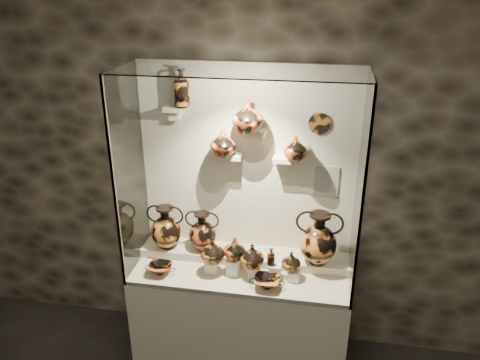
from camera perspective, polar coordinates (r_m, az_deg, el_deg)
name	(u,v)px	position (r m, az deg, el deg)	size (l,w,h in m)	color
wall_back	(247,165)	(3.67, 0.90, 1.82)	(5.00, 0.02, 3.20)	black
plinth	(240,314)	(4.01, 0.03, -16.05)	(1.70, 0.60, 0.80)	beige
front_tier	(240,272)	(3.76, 0.03, -11.17)	(1.68, 0.58, 0.03)	#C5B799
rear_tier	(244,256)	(3.89, 0.48, -9.30)	(1.70, 0.25, 0.10)	#C5B799
back_panel	(247,165)	(3.67, 0.88, 1.79)	(1.70, 0.03, 1.60)	beige
glass_front	(233,199)	(3.12, -0.91, -2.30)	(1.70, 0.01, 1.60)	white
glass_left	(130,173)	(3.61, -13.31, 0.78)	(0.01, 0.60, 1.60)	white
glass_right	(360,190)	(3.35, 14.43, -1.15)	(0.01, 0.60, 1.60)	white
glass_top	(240,70)	(3.15, 0.04, 13.24)	(1.70, 0.60, 0.01)	white
frame_post_left	(114,189)	(3.37, -15.07, -1.10)	(0.02, 0.02, 1.60)	gray
frame_post_right	(362,208)	(3.09, 14.63, -3.35)	(0.02, 0.02, 1.60)	gray
pedestal_a	(211,266)	(3.73, -3.50, -10.42)	(0.09, 0.09, 0.10)	silver
pedestal_b	(233,267)	(3.69, -0.88, -10.50)	(0.09, 0.09, 0.13)	silver
pedestal_c	(254,271)	(3.67, 1.77, -11.02)	(0.09, 0.09, 0.09)	silver
pedestal_d	(275,271)	(3.65, 4.31, -11.04)	(0.09, 0.09, 0.12)	silver
pedestal_e	(293,275)	(3.66, 6.52, -11.48)	(0.09, 0.09, 0.08)	silver
bracket_ul	(174,109)	(3.58, -8.09, 8.60)	(0.14, 0.12, 0.04)	beige
bracket_ca	(233,156)	(3.58, -0.88, 2.94)	(0.14, 0.12, 0.04)	beige
bracket_cb	(259,132)	(3.48, 2.35, 5.82)	(0.10, 0.12, 0.04)	beige
bracket_cc	(282,159)	(3.53, 5.19, 2.55)	(0.14, 0.12, 0.04)	beige
amphora_left	(166,227)	(3.88, -9.03, -5.69)	(0.30, 0.30, 0.37)	orange
amphora_mid	(202,231)	(3.82, -4.61, -6.21)	(0.27, 0.27, 0.33)	#B0461F
amphora_right	(319,238)	(3.66, 9.55, -7.03)	(0.34, 0.34, 0.43)	orange
jug_a	(213,251)	(3.63, -3.36, -8.62)	(0.19, 0.19, 0.20)	orange
jug_b	(235,249)	(3.61, -0.63, -8.35)	(0.17, 0.17, 0.18)	#B0461F
jug_c	(252,256)	(3.59, 1.50, -9.23)	(0.18, 0.18, 0.19)	orange
jug_e	(291,261)	(3.60, 6.25, -9.80)	(0.15, 0.15, 0.15)	orange
lekythos_small	(271,256)	(3.57, 3.81, -9.20)	(0.07, 0.07, 0.16)	#B0461F
kylix_left	(160,268)	(3.75, -9.71, -10.54)	(0.24, 0.20, 0.09)	#B0461F
kylix_right	(267,282)	(3.56, 3.31, -12.27)	(0.25, 0.21, 0.10)	orange
lekythos_tall	(182,86)	(3.51, -7.13, 11.27)	(0.13, 0.13, 0.31)	orange
ovoid_vase_a	(223,143)	(3.51, -2.09, 4.57)	(0.20, 0.20, 0.21)	#B0461F
ovoid_vase_b	(248,116)	(3.39, 0.97, 7.76)	(0.23, 0.23, 0.24)	#B0461F
ovoid_vase_c	(295,148)	(3.45, 6.75, 3.92)	(0.18, 0.18, 0.18)	#B0461F
wall_plate	(320,124)	(3.48, 9.67, 6.81)	(0.16, 0.16, 0.02)	brown
info_placard	(326,181)	(3.64, 10.50, -0.18)	(0.18, 0.01, 0.25)	beige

